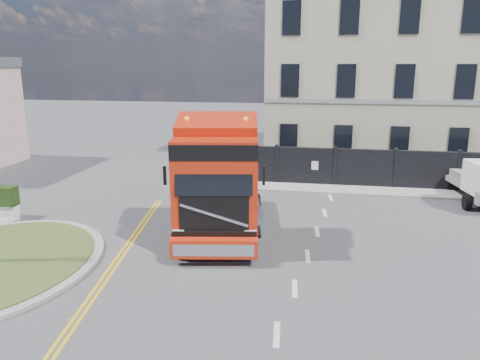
# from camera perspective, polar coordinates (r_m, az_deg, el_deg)

# --- Properties ---
(ground) EXTENTS (120.00, 120.00, 0.00)m
(ground) POSITION_cam_1_polar(r_m,az_deg,el_deg) (16.60, -2.05, -8.03)
(ground) COLOR #424244
(ground) RESTS_ON ground
(hoarding_fence) EXTENTS (18.80, 0.25, 2.00)m
(hoarding_fence) POSITION_cam_1_polar(r_m,az_deg,el_deg) (24.84, 17.32, 1.24)
(hoarding_fence) COLOR black
(hoarding_fence) RESTS_ON ground
(georgian_building) EXTENTS (12.30, 10.30, 12.80)m
(georgian_building) POSITION_cam_1_polar(r_m,az_deg,el_deg) (31.68, 15.25, 12.74)
(georgian_building) COLOR #BCB196
(georgian_building) RESTS_ON ground
(pavement_far) EXTENTS (20.00, 1.60, 0.12)m
(pavement_far) POSITION_cam_1_polar(r_m,az_deg,el_deg) (24.13, 16.13, -1.34)
(pavement_far) COLOR gray
(pavement_far) RESTS_ON ground
(truck) EXTENTS (3.86, 7.68, 4.40)m
(truck) POSITION_cam_1_polar(r_m,az_deg,el_deg) (16.73, -2.72, -0.74)
(truck) COLOR black
(truck) RESTS_ON ground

